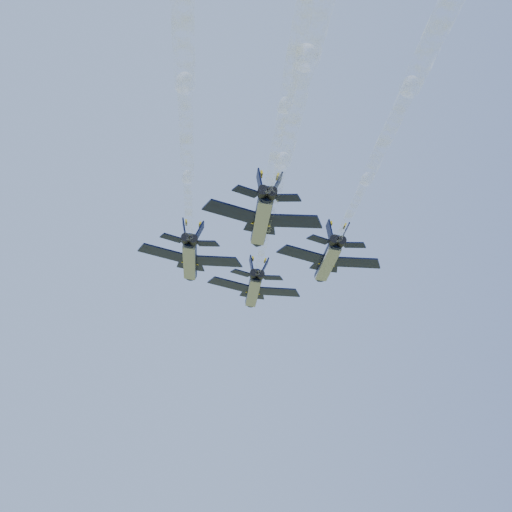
{
  "coord_description": "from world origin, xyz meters",
  "views": [
    {
      "loc": [
        -12.42,
        -90.52,
        61.55
      ],
      "look_at": [
        0.22,
        1.04,
        93.27
      ],
      "focal_mm": 55.0,
      "sensor_mm": 36.0,
      "label": 1
    }
  ],
  "objects": [
    {
      "name": "jet_slot",
      "position": [
        -1.22,
        -13.84,
        92.24
      ],
      "size": [
        12.81,
        16.54,
        3.75
      ],
      "rotation": [
        0.0,
        0.14,
        -0.07
      ],
      "color": "black"
    },
    {
      "name": "jet_right",
      "position": [
        8.81,
        -1.31,
        92.24
      ],
      "size": [
        12.81,
        16.54,
        3.75
      ],
      "rotation": [
        0.0,
        0.14,
        -0.07
      ],
      "color": "black"
    },
    {
      "name": "jet_left",
      "position": [
        -8.0,
        0.49,
        92.24
      ],
      "size": [
        12.81,
        16.54,
        3.75
      ],
      "rotation": [
        0.0,
        0.14,
        -0.07
      ],
      "color": "black"
    },
    {
      "name": "smoke_trail_lead",
      "position": [
        -2.88,
        -50.48,
        92.27
      ],
      "size": [
        7.59,
        82.59,
        2.85
      ],
      "rotation": [
        0.0,
        0.14,
        -0.07
      ],
      "color": "white"
    },
    {
      "name": "jet_lead",
      "position": [
        1.44,
        12.47,
        92.24
      ],
      "size": [
        12.81,
        16.54,
        3.75
      ],
      "rotation": [
        0.0,
        0.14,
        -0.07
      ],
      "color": "black"
    }
  ]
}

